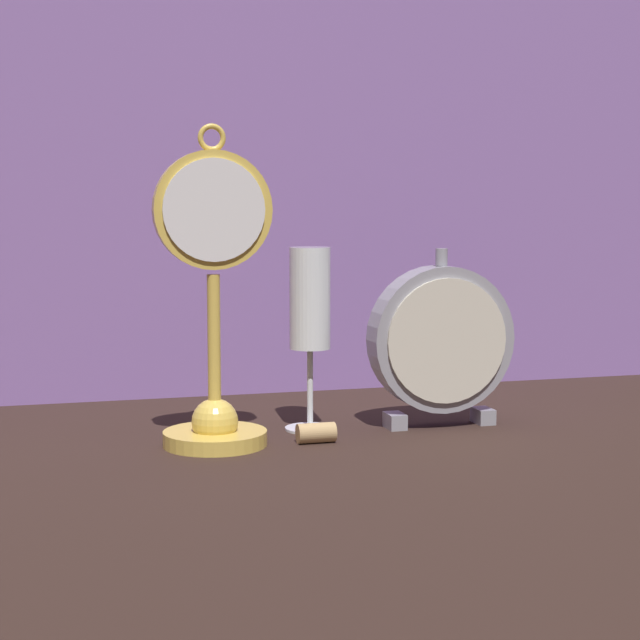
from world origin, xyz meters
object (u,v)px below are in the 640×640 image
Objects in this scene: pocket_watch_on_stand at (214,322)px; champagne_flute at (310,311)px; mantel_clock_silver at (441,340)px; wine_cork at (316,433)px.

champagne_flute is (0.12, 0.05, 0.00)m from pocket_watch_on_stand.
pocket_watch_on_stand reaches higher than mantel_clock_silver.
mantel_clock_silver is at bearing 15.34° from wine_cork.
wine_cork is (0.11, -0.02, -0.12)m from pocket_watch_on_stand.
mantel_clock_silver is 0.99× the size of champagne_flute.
pocket_watch_on_stand is 1.65× the size of mantel_clock_silver.
mantel_clock_silver is 4.97× the size of wine_cork.
pocket_watch_on_stand is at bearing -157.59° from champagne_flute.
mantel_clock_silver is at bearing 5.85° from pocket_watch_on_stand.
pocket_watch_on_stand is 1.63× the size of champagne_flute.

